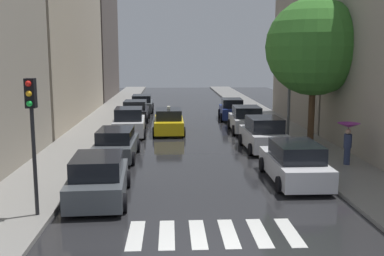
{
  "coord_description": "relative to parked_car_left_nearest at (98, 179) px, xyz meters",
  "views": [
    {
      "loc": [
        -1.23,
        -11.06,
        5.17
      ],
      "look_at": [
        0.01,
        14.49,
        1.0
      ],
      "focal_mm": 42.45,
      "sensor_mm": 36.0,
      "label": 1
    }
  ],
  "objects": [
    {
      "name": "taxi_midroad",
      "position": [
        2.48,
        13.86,
        -0.01
      ],
      "size": [
        2.1,
        4.5,
        1.81
      ],
      "rotation": [
        0.0,
        0.0,
        1.58
      ],
      "color": "yellow",
      "rests_on": "ground"
    },
    {
      "name": "parked_car_right_third",
      "position": [
        7.69,
        14.23,
        0.03
      ],
      "size": [
        2.23,
        4.21,
        1.72
      ],
      "rotation": [
        0.0,
        0.0,
        1.55
      ],
      "color": "silver",
      "rests_on": "ground"
    },
    {
      "name": "pedestrian_foreground",
      "position": [
        10.68,
        4.19,
        0.78
      ],
      "size": [
        1.02,
        1.02,
        1.92
      ],
      "rotation": [
        0.0,
        0.0,
        2.15
      ],
      "color": "navy",
      "rests_on": "sidewalk_right"
    },
    {
      "name": "parked_car_right_nearest",
      "position": [
        7.63,
        2.02,
        0.0
      ],
      "size": [
        2.16,
        4.79,
        1.66
      ],
      "rotation": [
        0.0,
        0.0,
        1.57
      ],
      "color": "silver",
      "rests_on": "ground"
    },
    {
      "name": "parked_car_left_second",
      "position": [
        -0.12,
        6.53,
        -0.05
      ],
      "size": [
        2.14,
        4.44,
        1.53
      ],
      "rotation": [
        0.0,
        0.0,
        1.55
      ],
      "color": "#474C51",
      "rests_on": "ground"
    },
    {
      "name": "sidewalk_right",
      "position": [
        10.3,
        19.27,
        -0.7
      ],
      "size": [
        3.0,
        72.0,
        0.15
      ],
      "primitive_type": "cube",
      "color": "gray",
      "rests_on": "ground"
    },
    {
      "name": "building_right_mid",
      "position": [
        14.8,
        18.09,
        7.92
      ],
      "size": [
        6.0,
        12.64,
        17.38
      ],
      "primitive_type": "cube",
      "color": "#9E9384",
      "rests_on": "ground"
    },
    {
      "name": "parked_car_left_third",
      "position": [
        -0.05,
        12.95,
        0.07
      ],
      "size": [
        2.24,
        4.08,
        1.82
      ],
      "rotation": [
        0.0,
        0.0,
        1.61
      ],
      "color": "silver",
      "rests_on": "ground"
    },
    {
      "name": "parked_car_right_fourth",
      "position": [
        7.51,
        20.12,
        0.0
      ],
      "size": [
        2.13,
        4.16,
        1.67
      ],
      "rotation": [
        0.0,
        0.0,
        1.53
      ],
      "color": "navy",
      "rests_on": "ground"
    },
    {
      "name": "parked_car_right_second",
      "position": [
        7.63,
        8.23,
        0.07
      ],
      "size": [
        2.22,
        4.26,
        1.82
      ],
      "rotation": [
        0.0,
        0.0,
        1.6
      ],
      "color": "silver",
      "rests_on": "ground"
    },
    {
      "name": "traffic_light_left_corner",
      "position": [
        -1.65,
        -1.87,
        2.51
      ],
      "size": [
        0.3,
        0.42,
        4.3
      ],
      "color": "black",
      "rests_on": "sidewalk_left"
    },
    {
      "name": "building_left_mid",
      "position": [
        -7.2,
        20.54,
        6.69
      ],
      "size": [
        6.0,
        19.63,
        14.92
      ],
      "primitive_type": "cube",
      "color": "#B2A38C",
      "rests_on": "ground"
    },
    {
      "name": "parked_car_left_nearest",
      "position": [
        0.0,
        0.0,
        0.0
      ],
      "size": [
        2.29,
        4.44,
        1.65
      ],
      "rotation": [
        0.0,
        0.0,
        1.62
      ],
      "color": "#474C51",
      "rests_on": "ground"
    },
    {
      "name": "parked_car_left_fourth",
      "position": [
        -0.13,
        19.54,
        -0.02
      ],
      "size": [
        2.13,
        4.05,
        1.61
      ],
      "rotation": [
        0.0,
        0.0,
        1.56
      ],
      "color": "black",
      "rests_on": "ground"
    },
    {
      "name": "crosswalk_stripes",
      "position": [
        3.8,
        -3.31,
        -0.77
      ],
      "size": [
        4.95,
        2.2,
        0.01
      ],
      "color": "silver",
      "rests_on": "ground"
    },
    {
      "name": "sidewalk_left",
      "position": [
        -2.7,
        19.27,
        -0.7
      ],
      "size": [
        3.0,
        72.0,
        0.15
      ],
      "primitive_type": "cube",
      "color": "gray",
      "rests_on": "ground"
    },
    {
      "name": "parked_car_left_fifth",
      "position": [
        0.02,
        25.27,
        -0.05
      ],
      "size": [
        2.14,
        4.42,
        1.54
      ],
      "rotation": [
        0.0,
        0.0,
        1.59
      ],
      "color": "#474C51",
      "rests_on": "ground"
    },
    {
      "name": "ground_plane",
      "position": [
        3.8,
        19.27,
        -0.79
      ],
      "size": [
        28.0,
        72.0,
        0.04
      ],
      "primitive_type": "cube",
      "color": "#252527"
    },
    {
      "name": "street_tree_right",
      "position": [
        10.54,
        9.23,
        4.78
      ],
      "size": [
        5.37,
        5.37,
        8.1
      ],
      "color": "#513823",
      "rests_on": "sidewalk_right"
    },
    {
      "name": "lamp_post_right",
      "position": [
        9.35,
        9.68,
        3.05
      ],
      "size": [
        0.6,
        0.28,
        6.3
      ],
      "color": "#595B60",
      "rests_on": "sidewalk_right"
    }
  ]
}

